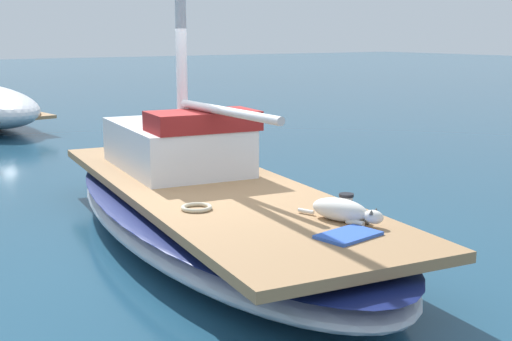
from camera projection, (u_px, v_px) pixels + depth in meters
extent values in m
plane|color=navy|center=(211.00, 238.00, 8.29)|extent=(120.00, 120.00, 0.00)
ellipsoid|color=#B2B7C1|center=(211.00, 216.00, 8.24)|extent=(3.34, 7.45, 0.56)
ellipsoid|color=navy|center=(210.00, 202.00, 8.20)|extent=(3.36, 7.48, 0.08)
cube|color=#A37A51|center=(210.00, 189.00, 8.17)|extent=(2.83, 6.82, 0.10)
cylinder|color=silver|center=(226.00, 111.00, 7.87)|extent=(0.10, 2.20, 0.10)
cube|color=silver|center=(176.00, 146.00, 9.16)|extent=(1.65, 2.35, 0.60)
cube|color=maroon|center=(203.00, 121.00, 8.44)|extent=(1.40, 0.85, 0.24)
ellipsoid|color=silver|center=(340.00, 210.00, 6.61)|extent=(0.44, 0.65, 0.22)
ellipsoid|color=silver|center=(374.00, 217.00, 6.39)|extent=(0.19, 0.23, 0.13)
cone|color=#504E4A|center=(376.00, 210.00, 6.41)|extent=(0.05, 0.05, 0.05)
cone|color=#504E4A|center=(371.00, 212.00, 6.34)|extent=(0.05, 0.05, 0.05)
cylinder|color=silver|center=(362.00, 220.00, 6.55)|extent=(0.11, 0.19, 0.06)
cylinder|color=silver|center=(355.00, 223.00, 6.45)|extent=(0.11, 0.19, 0.06)
cylinder|color=silver|center=(306.00, 211.00, 6.86)|extent=(0.10, 0.18, 0.04)
cylinder|color=#B7B7BC|center=(346.00, 210.00, 6.86)|extent=(0.16, 0.16, 0.08)
cylinder|color=#B7B7BC|center=(346.00, 201.00, 6.85)|extent=(0.13, 0.13, 0.10)
cylinder|color=black|center=(346.00, 195.00, 6.83)|extent=(0.15, 0.15, 0.03)
torus|color=beige|center=(197.00, 208.00, 7.04)|extent=(0.32, 0.32, 0.04)
cube|color=blue|center=(348.00, 235.00, 6.11)|extent=(0.61, 0.45, 0.03)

